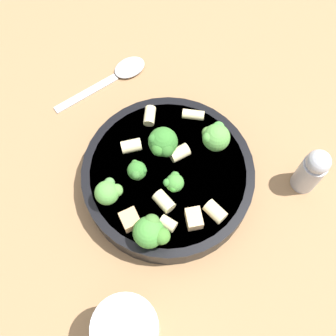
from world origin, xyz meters
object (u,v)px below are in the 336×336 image
(rigatoni_4, at_px, (150,116))
(spoon, at_px, (118,74))
(broccoli_floret_2, at_px, (137,171))
(broccoli_floret_5, at_px, (215,137))
(rigatoni_3, at_px, (164,201))
(broccoli_floret_0, at_px, (108,192))
(chicken_chunk_1, at_px, (194,219))
(broccoli_floret_4, at_px, (163,143))
(drinking_glass, at_px, (129,330))
(rigatoni_0, at_px, (215,212))
(chicken_chunk_0, at_px, (130,219))
(rigatoni_2, at_px, (179,152))
(rigatoni_1, at_px, (193,115))
(pasta_bowl, at_px, (168,176))
(rigatoni_5, at_px, (168,223))
(broccoli_floret_1, at_px, (174,183))
(pepper_shaker, at_px, (312,170))
(rigatoni_6, at_px, (129,148))
(broccoli_floret_3, at_px, (151,232))

(rigatoni_4, height_order, spoon, rigatoni_4)
(broccoli_floret_2, relative_size, broccoli_floret_5, 0.78)
(rigatoni_3, height_order, rigatoni_4, rigatoni_3)
(broccoli_floret_2, height_order, spoon, broccoli_floret_2)
(broccoli_floret_0, relative_size, chicken_chunk_1, 1.62)
(broccoli_floret_4, xyz_separation_m, rigatoni_4, (-0.04, 0.03, -0.01))
(rigatoni_3, relative_size, drinking_glass, 0.27)
(rigatoni_0, relative_size, chicken_chunk_0, 1.18)
(rigatoni_0, height_order, chicken_chunk_0, chicken_chunk_0)
(chicken_chunk_1, bearing_deg, rigatoni_2, 135.01)
(rigatoni_2, xyz_separation_m, drinking_glass, (0.07, -0.21, -0.01))
(rigatoni_1, relative_size, rigatoni_2, 1.19)
(broccoli_floret_2, xyz_separation_m, rigatoni_1, (0.01, 0.12, -0.02))
(broccoli_floret_2, bearing_deg, chicken_chunk_1, -5.47)
(rigatoni_4, bearing_deg, pasta_bowl, -38.52)
(rigatoni_5, bearing_deg, spoon, 140.80)
(broccoli_floret_4, relative_size, broccoli_floret_5, 0.92)
(broccoli_floret_4, bearing_deg, rigatoni_2, 15.66)
(pasta_bowl, distance_m, broccoli_floret_0, 0.09)
(broccoli_floret_1, relative_size, chicken_chunk_1, 1.21)
(spoon, bearing_deg, pepper_shaker, -0.49)
(rigatoni_5, bearing_deg, rigatoni_6, 150.29)
(broccoli_floret_5, bearing_deg, pepper_shaker, 17.98)
(rigatoni_1, relative_size, pepper_shaker, 0.34)
(rigatoni_0, bearing_deg, broccoli_floret_2, -172.80)
(pasta_bowl, distance_m, broccoli_floret_4, 0.05)
(rigatoni_1, bearing_deg, rigatoni_2, -75.65)
(pasta_bowl, height_order, rigatoni_1, rigatoni_1)
(rigatoni_1, xyz_separation_m, drinking_glass, (0.09, -0.27, -0.01))
(rigatoni_0, bearing_deg, chicken_chunk_1, -127.39)
(broccoli_floret_5, bearing_deg, drinking_glass, -80.53)
(pasta_bowl, bearing_deg, rigatoni_6, -176.14)
(chicken_chunk_1, bearing_deg, rigatoni_5, -136.10)
(rigatoni_0, height_order, rigatoni_6, rigatoni_0)
(broccoli_floret_3, distance_m, rigatoni_3, 0.05)
(broccoli_floret_5, xyz_separation_m, chicken_chunk_0, (-0.03, -0.15, -0.02))
(broccoli_floret_1, height_order, rigatoni_4, broccoli_floret_1)
(broccoli_floret_1, bearing_deg, rigatoni_2, 116.23)
(broccoli_floret_0, xyz_separation_m, drinking_glass, (0.11, -0.11, -0.02))
(rigatoni_5, bearing_deg, broccoli_floret_1, 114.86)
(rigatoni_2, bearing_deg, spoon, 153.89)
(broccoli_floret_2, height_order, broccoli_floret_3, broccoli_floret_3)
(pepper_shaker, xyz_separation_m, spoon, (-0.32, 0.00, -0.04))
(broccoli_floret_2, relative_size, drinking_glass, 0.36)
(pepper_shaker, bearing_deg, broccoli_floret_3, -123.37)
(rigatoni_4, distance_m, rigatoni_5, 0.15)
(rigatoni_4, bearing_deg, broccoli_floret_1, -38.34)
(rigatoni_2, bearing_deg, broccoli_floret_3, -73.46)
(drinking_glass, relative_size, pepper_shaker, 1.14)
(rigatoni_4, xyz_separation_m, chicken_chunk_1, (0.13, -0.09, 0.00))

